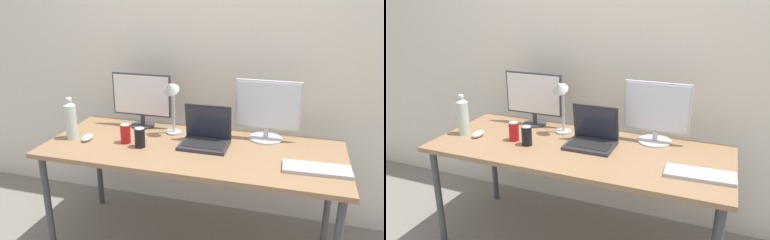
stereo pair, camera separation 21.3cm
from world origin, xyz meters
The scene contains 11 objects.
wall_back centered at (0.00, 0.59, 1.30)m, with size 7.00×0.08×2.60m, color silver.
work_desk centered at (0.00, 0.00, 0.68)m, with size 1.88×0.77×0.74m.
monitor_left centered at (-0.46, 0.28, 0.95)m, with size 0.44×0.17×0.39m.
monitor_center centered at (0.43, 0.26, 0.94)m, with size 0.42×0.22×0.40m.
laptop_silver centered at (0.07, 0.06, 0.80)m, with size 0.30×0.24×0.25m.
keyboard_main centered at (0.75, -0.13, 0.75)m, with size 0.37×0.15×0.02m, color #B2B2B7.
mouse_by_keyboard centered at (-0.70, -0.08, 0.76)m, with size 0.06×0.11×0.04m, color silver.
water_bottle centered at (-0.81, -0.08, 0.87)m, with size 0.08×0.08×0.28m.
soda_can_near_keyboard centered at (-0.43, -0.05, 0.80)m, with size 0.07×0.07×0.13m.
soda_can_by_laptop centered at (-0.31, -0.09, 0.80)m, with size 0.07×0.07×0.13m.
desk_lamp centered at (-0.19, 0.16, 1.01)m, with size 0.11×0.18×0.40m.
Camera 1 is at (0.61, -2.10, 1.66)m, focal length 35.00 mm.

